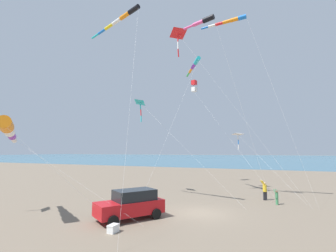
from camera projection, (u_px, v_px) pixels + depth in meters
ground_plane at (200, 213)px, 17.12m from camera, size 600.00×600.00×0.00m
ocean_water_strip at (264, 158)px, 167.98m from camera, size 240.00×600.00×0.01m
parked_car at (131, 204)px, 15.65m from camera, size 4.62×3.89×1.85m
cooler_box at (113, 228)px, 13.00m from camera, size 0.62×0.42×0.42m
person_adult_flyer at (265, 189)px, 21.66m from camera, size 0.57×0.63×1.76m
person_child_green_jacket at (277, 196)px, 19.81m from camera, size 0.44×0.44×1.25m
kite_box_green_low_center at (194, 86)px, 34.84m from camera, size 8.38×10.50×14.59m
kite_delta_checkered_midright at (141, 103)px, 26.02m from camera, size 3.83×11.81×10.00m
kite_windsock_yellow_midlevel at (8, 129)px, 15.44m from camera, size 4.30×8.94×6.46m
kite_windsock_long_streamer_right at (194, 65)px, 26.43m from camera, size 13.87×3.18×14.02m
kite_windsock_teal_far_right at (203, 21)px, 23.20m from camera, size 1.72×7.50×17.17m
kite_windsock_long_streamer_left at (229, 21)px, 22.83m from camera, size 1.09×9.09×16.94m
kite_windsock_small_distant at (119, 20)px, 20.90m from camera, size 9.07×9.71×16.09m
kite_delta_purple_drifting at (238, 134)px, 29.29m from camera, size 7.59×6.97×6.66m
kite_delta_striped_overhead at (179, 34)px, 26.04m from camera, size 2.45×12.50×17.54m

